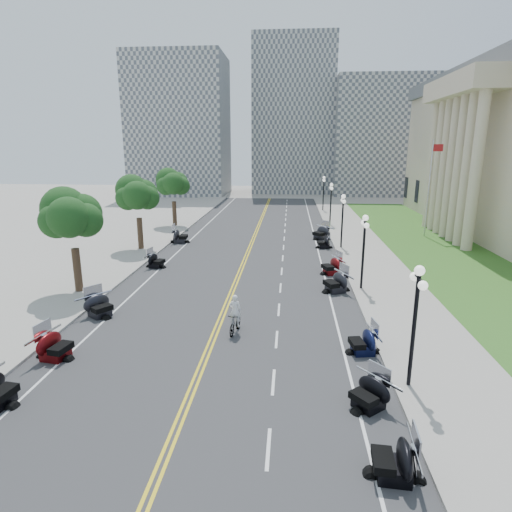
{
  "coord_description": "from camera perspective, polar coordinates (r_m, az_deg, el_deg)",
  "views": [
    {
      "loc": [
        3.74,
        -23.69,
        9.41
      ],
      "look_at": [
        1.46,
        4.86,
        2.0
      ],
      "focal_mm": 30.0,
      "sensor_mm": 36.0,
      "label": 1
    }
  ],
  "objects": [
    {
      "name": "edge_line_south",
      "position": [
        36.42,
        -11.76,
        -0.76
      ],
      "size": [
        0.12,
        90.0,
        0.0
      ],
      "primitive_type": "cube",
      "color": "white",
      "rests_on": "road"
    },
    {
      "name": "distant_block_c",
      "position": [
        90.57,
        16.78,
        14.92
      ],
      "size": [
        20.0,
        14.0,
        22.0
      ],
      "primitive_type": "cube",
      "color": "gray",
      "rests_on": "ground"
    },
    {
      "name": "centerline_yellow_b",
      "position": [
        35.17,
        -1.5,
        -1.0
      ],
      "size": [
        0.12,
        90.0,
        0.0
      ],
      "primitive_type": "cube",
      "color": "yellow",
      "rests_on": "road"
    },
    {
      "name": "centerline_yellow_a",
      "position": [
        35.19,
        -1.89,
        -0.99
      ],
      "size": [
        0.12,
        90.0,
        0.0
      ],
      "primitive_type": "cube",
      "color": "yellow",
      "rests_on": "road"
    },
    {
      "name": "lawn",
      "position": [
        44.9,
        22.31,
        1.37
      ],
      "size": [
        9.0,
        60.0,
        0.1
      ],
      "primitive_type": "cube",
      "color": "#356023",
      "rests_on": "ground"
    },
    {
      "name": "lane_dash_16",
      "position": [
        64.39,
        4.06,
        6.08
      ],
      "size": [
        0.12,
        2.0,
        0.0
      ],
      "primitive_type": "cube",
      "color": "white",
      "rests_on": "road"
    },
    {
      "name": "motorcycle_n_2",
      "position": [
        14.24,
        17.95,
        -24.21
      ],
      "size": [
        2.05,
        2.05,
        1.33
      ],
      "primitive_type": null,
      "rotation": [
        0.0,
        0.0,
        -1.65
      ],
      "color": "black",
      "rests_on": "road"
    },
    {
      "name": "distant_block_a",
      "position": [
        88.48,
        -10.08,
        16.62
      ],
      "size": [
        18.0,
        14.0,
        26.0
      ],
      "primitive_type": "cube",
      "color": "gray",
      "rests_on": "ground"
    },
    {
      "name": "lane_dash_12",
      "position": [
        48.62,
        3.85,
        3.33
      ],
      "size": [
        0.12,
        2.0,
        0.0
      ],
      "primitive_type": "cube",
      "color": "white",
      "rests_on": "road"
    },
    {
      "name": "edge_line_north",
      "position": [
        35.08,
        8.75,
        -1.21
      ],
      "size": [
        0.12,
        90.0,
        0.0
      ],
      "primitive_type": "cube",
      "color": "white",
      "rests_on": "road"
    },
    {
      "name": "tree_3",
      "position": [
        40.39,
        -15.48,
        7.36
      ],
      "size": [
        4.8,
        4.8,
        9.2
      ],
      "primitive_type": null,
      "color": "#235619",
      "rests_on": "sidewalk_south"
    },
    {
      "name": "lane_dash_6",
      "position": [
        25.5,
        3.06,
        -7.15
      ],
      "size": [
        0.12,
        2.0,
        0.0
      ],
      "primitive_type": "cube",
      "color": "white",
      "rests_on": "road"
    },
    {
      "name": "lane_dash_9",
      "position": [
        36.92,
        3.58,
        -0.27
      ],
      "size": [
        0.12,
        2.0,
        0.0
      ],
      "primitive_type": "cube",
      "color": "white",
      "rests_on": "road"
    },
    {
      "name": "cyclist_rider",
      "position": [
        21.81,
        -2.85,
        -5.4
      ],
      "size": [
        0.63,
        0.41,
        1.73
      ],
      "primitive_type": "imported",
      "rotation": [
        0.0,
        0.0,
        3.14
      ],
      "color": "white",
      "rests_on": "bicycle"
    },
    {
      "name": "lane_dash_8",
      "position": [
        33.06,
        3.45,
        -2.04
      ],
      "size": [
        0.12,
        2.0,
        0.0
      ],
      "primitive_type": "cube",
      "color": "white",
      "rests_on": "road"
    },
    {
      "name": "street_lamp_3",
      "position": [
        40.57,
        11.42,
        4.55
      ],
      "size": [
        0.5,
        1.2,
        4.9
      ],
      "primitive_type": null,
      "color": "black",
      "rests_on": "sidewalk_north"
    },
    {
      "name": "motorcycle_n_10",
      "position": [
        44.71,
        8.67,
        3.19
      ],
      "size": [
        3.08,
        3.08,
        1.53
      ],
      "primitive_type": null,
      "rotation": [
        0.0,
        0.0,
        -0.86
      ],
      "color": "black",
      "rests_on": "road"
    },
    {
      "name": "lane_dash_7",
      "position": [
        29.25,
        3.28,
        -4.26
      ],
      "size": [
        0.12,
        2.0,
        0.0
      ],
      "primitive_type": "cube",
      "color": "white",
      "rests_on": "road"
    },
    {
      "name": "street_lamp_2",
      "position": [
        28.93,
        14.11,
        0.44
      ],
      "size": [
        0.5,
        1.2,
        4.9
      ],
      "primitive_type": null,
      "color": "black",
      "rests_on": "sidewalk_north"
    },
    {
      "name": "lane_dash_13",
      "position": [
        52.55,
        3.92,
        4.17
      ],
      "size": [
        0.12,
        2.0,
        0.0
      ],
      "primitive_type": "cube",
      "color": "white",
      "rests_on": "road"
    },
    {
      "name": "road",
      "position": [
        35.18,
        -1.7,
        -1.01
      ],
      "size": [
        16.0,
        90.0,
        0.01
      ],
      "primitive_type": "cube",
      "color": "#333335",
      "rests_on": "ground"
    },
    {
      "name": "motorcycle_n_9",
      "position": [
        40.83,
        9.03,
        1.9
      ],
      "size": [
        1.96,
        1.96,
        1.24
      ],
      "primitive_type": null,
      "rotation": [
        0.0,
        0.0,
        -1.46
      ],
      "color": "black",
      "rests_on": "road"
    },
    {
      "name": "lane_dash_14",
      "position": [
        56.49,
        3.97,
        4.9
      ],
      "size": [
        0.12,
        2.0,
        0.0
      ],
      "primitive_type": "cube",
      "color": "white",
      "rests_on": "road"
    },
    {
      "name": "street_lamp_4",
      "position": [
        52.37,
        9.93,
        6.82
      ],
      "size": [
        0.5,
        1.2,
        4.9
      ],
      "primitive_type": null,
      "color": "black",
      "rests_on": "sidewalk_north"
    },
    {
      "name": "motorcycle_s_9",
      "position": [
        43.26,
        -10.1,
        2.75
      ],
      "size": [
        2.26,
        2.26,
        1.52
      ],
      "primitive_type": null,
      "rotation": [
        0.0,
        0.0,
        1.61
      ],
      "color": "black",
      "rests_on": "road"
    },
    {
      "name": "lane_dash_4",
      "position": [
        18.3,
        2.33,
        -16.41
      ],
      "size": [
        0.12,
        2.0,
        0.0
      ],
      "primitive_type": "cube",
      "color": "white",
      "rests_on": "road"
    },
    {
      "name": "lane_dash_11",
      "position": [
        44.7,
        3.78,
        2.34
      ],
      "size": [
        0.12,
        2.0,
        0.0
      ],
      "primitive_type": "cube",
      "color": "white",
      "rests_on": "road"
    },
    {
      "name": "street_lamp_5",
      "position": [
        64.24,
        8.98,
        8.25
      ],
      "size": [
        0.5,
        1.2,
        4.9
      ],
      "primitive_type": null,
      "color": "black",
      "rests_on": "sidewalk_north"
    },
    {
      "name": "motorcycle_n_4",
      "position": [
        20.84,
        14.09,
        -10.86
      ],
      "size": [
        2.11,
        2.11,
        1.28
      ],
      "primitive_type": null,
      "rotation": [
        0.0,
        0.0,
        -1.4
      ],
      "color": "black",
      "rests_on": "road"
    },
    {
      "name": "lane_dash_19",
      "position": [
        76.28,
        4.16,
        7.39
      ],
      "size": [
        0.12,
        2.0,
        0.0
      ],
      "primitive_type": "cube",
      "color": "white",
      "rests_on": "road"
    },
    {
      "name": "motorcycle_s_7",
      "position": [
        34.78,
        -13.19,
        -0.5
      ],
      "size": [
        2.11,
        2.11,
        1.26
      ],
      "primitive_type": null,
      "rotation": [
        0.0,
        0.0,
        1.38
      ],
      "color": "black",
      "rests_on": "road"
    },
    {
      "name": "motorcycle_n_6",
      "position": [
        28.73,
        10.6,
        -3.31
      ],
      "size": [
        2.8,
        2.8,
        1.49
      ],
      "primitive_type": null,
      "rotation": [
        0.0,
        0.0,
        -1.15
      ],
      "color": "black",
      "rests_on": "road"
    },
    {
      "name": "motorcycle_n_3",
      "position": [
        16.98,
        14.85,
        -17.14
      ],
      "size": [
        2.58,
        2.58,
        1.28
      ],
      "primitive_type": null,
      "rotation": [
        0.0,
        0.0,
        -0.87
      ],
      "color": "black",
      "rests_on": "road"
    },
    {
      "name": "sidewalk_south",
      "position": [
        37.75,
        -17.75,
        -0.52
      ],
      "size": [
        5.0,
        90.0,
        0.15
      ],
      "primitive_type": "cube",
      "color": "#9E9991",
      "rests_on": "ground"
    },
    {
      "name": "distant_block_b",
      "position": [
        91.87,
        4.96,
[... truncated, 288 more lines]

